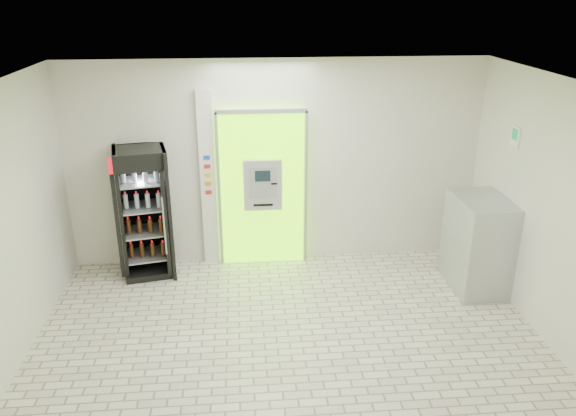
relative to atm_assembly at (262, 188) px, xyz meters
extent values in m
plane|color=beige|center=(0.20, -2.41, -1.17)|extent=(6.00, 6.00, 0.00)
plane|color=silver|center=(0.20, 0.09, 0.33)|extent=(6.00, 0.00, 6.00)
plane|color=silver|center=(0.20, -4.91, 0.33)|extent=(6.00, 0.00, 6.00)
plane|color=silver|center=(3.20, -2.41, 0.33)|extent=(0.00, 5.00, 5.00)
plane|color=white|center=(0.20, -2.41, 1.83)|extent=(6.00, 6.00, 0.00)
cube|color=#73F400|center=(0.00, 0.02, -0.02)|extent=(1.20, 0.12, 2.30)
cube|color=gray|center=(0.00, -0.05, 1.13)|extent=(1.28, 0.04, 0.06)
cube|color=gray|center=(-0.63, -0.05, -0.02)|extent=(0.04, 0.04, 2.30)
cube|color=gray|center=(0.63, -0.05, -0.02)|extent=(0.04, 0.04, 2.30)
cube|color=black|center=(0.10, -0.04, -0.67)|extent=(0.62, 0.01, 0.67)
cube|color=black|center=(-0.34, -0.04, 0.81)|extent=(0.22, 0.01, 0.18)
cube|color=#AAACB2|center=(0.00, -0.09, 0.08)|extent=(0.55, 0.12, 0.75)
cube|color=black|center=(0.00, -0.16, 0.23)|extent=(0.22, 0.01, 0.16)
cube|color=gray|center=(0.00, -0.16, -0.05)|extent=(0.16, 0.01, 0.12)
cube|color=black|center=(0.16, -0.16, 0.11)|extent=(0.09, 0.01, 0.02)
cube|color=black|center=(0.00, -0.16, -0.21)|extent=(0.28, 0.01, 0.03)
cube|color=silver|center=(-0.78, 0.04, 0.13)|extent=(0.22, 0.10, 2.60)
cube|color=#193FB2|center=(-0.78, -0.02, 0.48)|extent=(0.09, 0.01, 0.06)
cube|color=red|center=(-0.78, -0.02, 0.35)|extent=(0.09, 0.01, 0.06)
cube|color=yellow|center=(-0.78, -0.02, 0.22)|extent=(0.09, 0.01, 0.06)
cube|color=orange|center=(-0.78, -0.02, 0.09)|extent=(0.09, 0.01, 0.06)
cube|color=red|center=(-0.78, -0.02, -0.04)|extent=(0.09, 0.01, 0.06)
cube|color=black|center=(-1.67, -0.24, -0.24)|extent=(0.81, 0.76, 1.87)
cube|color=black|center=(-1.67, 0.05, -0.24)|extent=(0.69, 0.19, 1.87)
cube|color=red|center=(-1.67, -0.56, 0.57)|extent=(0.67, 0.14, 0.22)
cube|color=white|center=(-1.67, -0.56, 0.57)|extent=(0.38, 0.08, 0.07)
cube|color=black|center=(-1.67, -0.24, -1.12)|extent=(0.81, 0.76, 0.09)
cylinder|color=gray|center=(-1.37, -0.58, -0.31)|extent=(0.03, 0.03, 0.84)
cube|color=gray|center=(-1.67, -0.24, -0.89)|extent=(0.68, 0.65, 0.02)
cube|color=gray|center=(-1.67, -0.24, -0.52)|extent=(0.68, 0.65, 0.02)
cube|color=gray|center=(-1.67, -0.24, -0.14)|extent=(0.68, 0.65, 0.02)
cube|color=gray|center=(-1.67, -0.24, 0.23)|extent=(0.68, 0.65, 0.02)
cube|color=#AAACB2|center=(2.87, -1.05, -0.53)|extent=(0.67, 0.98, 1.29)
cube|color=gray|center=(2.54, -1.05, -0.46)|extent=(0.03, 0.95, 0.01)
cube|color=white|center=(3.19, -1.01, 0.95)|extent=(0.02, 0.22, 0.26)
cube|color=#0C8E43|center=(3.18, -1.01, 0.98)|extent=(0.00, 0.14, 0.14)
camera|label=1|loc=(-0.30, -7.70, 2.73)|focal=35.00mm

